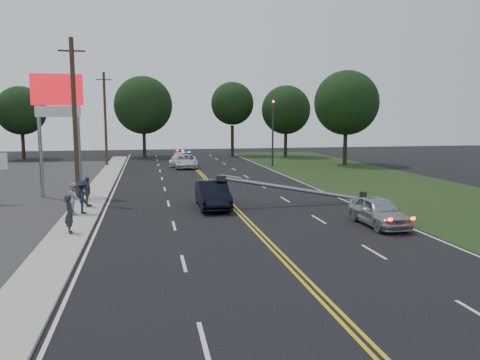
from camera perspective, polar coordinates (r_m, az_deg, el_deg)
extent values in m
plane|color=black|center=(19.70, 3.54, -7.74)|extent=(120.00, 120.00, 0.00)
cube|color=#ADA79C|center=(29.03, -18.05, -2.98)|extent=(1.80, 70.00, 0.12)
cube|color=black|center=(34.19, 21.44, -1.67)|extent=(12.00, 80.00, 0.01)
cube|color=gold|center=(29.24, -1.46, -2.63)|extent=(0.36, 80.00, 0.00)
cylinder|color=gray|center=(33.11, -23.18, 4.04)|extent=(0.24, 0.24, 7.00)
cylinder|color=gray|center=(32.70, -19.06, 4.20)|extent=(0.24, 0.24, 7.00)
cube|color=red|center=(32.89, -21.43, 10.22)|extent=(3.20, 0.35, 2.00)
cube|color=white|center=(32.84, -21.31, 7.78)|extent=(2.80, 0.30, 0.70)
cylinder|color=#2D2D30|center=(50.15, 4.01, 5.65)|extent=(0.20, 0.20, 7.00)
cube|color=#2D2D30|center=(50.14, 4.04, 9.19)|extent=(0.28, 0.28, 0.90)
sphere|color=#FF0C07|center=(50.00, 4.10, 9.54)|extent=(0.22, 0.22, 0.22)
cylinder|color=#2D2D30|center=(29.78, 14.77, -2.03)|extent=(0.44, 0.44, 0.70)
cylinder|color=gray|center=(28.03, 6.64, -1.11)|extent=(8.90, 0.24, 1.80)
cube|color=#2D2D30|center=(26.90, -2.35, 0.25)|extent=(0.55, 0.32, 0.30)
cylinder|color=#382619|center=(30.66, -19.49, 6.79)|extent=(0.28, 0.28, 10.00)
cube|color=#382619|center=(30.92, -19.85, 14.59)|extent=(1.60, 0.10, 0.10)
cylinder|color=#382619|center=(52.53, -16.10, 7.09)|extent=(0.28, 0.28, 10.00)
cube|color=#382619|center=(52.69, -16.27, 11.66)|extent=(1.60, 0.10, 0.10)
cylinder|color=black|center=(65.03, -24.92, 3.88)|extent=(0.44, 0.44, 3.53)
sphere|color=black|center=(64.94, -25.13, 7.67)|extent=(6.05, 6.05, 6.05)
cylinder|color=black|center=(63.63, -11.59, 4.56)|extent=(0.44, 0.44, 3.97)
sphere|color=black|center=(63.57, -11.71, 8.92)|extent=(7.59, 7.59, 7.59)
cylinder|color=black|center=(64.63, -0.94, 4.83)|extent=(0.44, 0.44, 4.14)
sphere|color=black|center=(64.58, -0.95, 9.32)|extent=(5.83, 5.83, 5.83)
cylinder|color=black|center=(63.17, 5.58, 4.49)|extent=(0.44, 0.44, 3.61)
sphere|color=black|center=(63.08, 5.63, 8.50)|extent=(6.47, 6.47, 6.47)
cylinder|color=black|center=(53.24, 12.69, 3.95)|extent=(0.44, 0.44, 3.96)
sphere|color=black|center=(53.16, 12.84, 9.16)|extent=(7.05, 7.05, 7.05)
imported|color=black|center=(27.18, -3.35, -1.76)|extent=(1.71, 4.79, 1.57)
imported|color=#999CA1|center=(23.66, 16.54, -3.69)|extent=(1.68, 4.11, 1.40)
imported|color=silver|center=(49.01, -6.57, 2.27)|extent=(2.50, 5.03, 1.37)
imported|color=silver|center=(51.66, -7.30, 2.54)|extent=(2.77, 5.03, 1.38)
imported|color=#282930|center=(22.06, -20.07, -3.90)|extent=(0.59, 0.73, 1.73)
imported|color=silver|center=(26.25, -19.53, -2.15)|extent=(0.73, 0.88, 1.68)
imported|color=#17223A|center=(26.27, -18.57, -1.96)|extent=(0.93, 1.29, 1.80)
imported|color=#5F544C|center=(28.21, -18.11, -1.36)|extent=(0.47, 1.04, 1.75)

